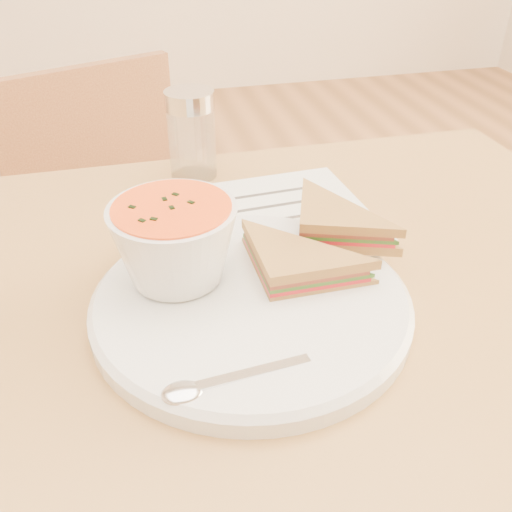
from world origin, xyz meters
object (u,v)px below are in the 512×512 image
object	(u,v)px
dining_table	(237,508)
condiment_shaker	(192,135)
chair_far	(142,285)
plate	(251,304)
soup_bowl	(175,246)

from	to	relation	value
dining_table	condiment_shaker	distance (m)	0.52
chair_far	plate	size ratio (longest dim) A/B	2.60
plate	condiment_shaker	bearing A→B (deg)	91.25
condiment_shaker	soup_bowl	bearing A→B (deg)	-102.10
chair_far	soup_bowl	bearing A→B (deg)	72.72
chair_far	condiment_shaker	bearing A→B (deg)	91.74
dining_table	plate	distance (m)	0.38
condiment_shaker	plate	bearing A→B (deg)	-88.75
dining_table	soup_bowl	bearing A→B (deg)	163.33
condiment_shaker	dining_table	bearing A→B (deg)	-91.81
condiment_shaker	chair_far	bearing A→B (deg)	113.24
plate	soup_bowl	world-z (taller)	soup_bowl
chair_far	soup_bowl	xyz separation A→B (m)	(0.04, -0.49, 0.40)
chair_far	condiment_shaker	size ratio (longest dim) A/B	6.68
plate	soup_bowl	bearing A→B (deg)	146.79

